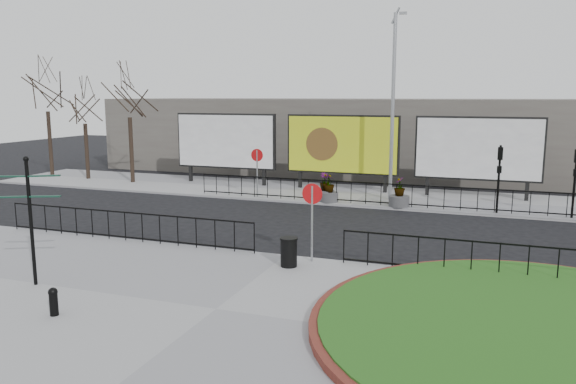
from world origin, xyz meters
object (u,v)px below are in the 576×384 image
at_px(billboard_mid, 342,145).
at_px(lamp_post, 393,104).
at_px(planter_c, 399,196).
at_px(planter_a, 324,191).
at_px(fingerpost_sign, 30,208).
at_px(bollard, 53,300).
at_px(litter_bin, 289,252).
at_px(planter_b, 329,192).

distance_m(billboard_mid, lamp_post, 4.23).
bearing_deg(planter_c, lamp_post, 113.41).
relative_size(billboard_mid, planter_c, 4.47).
bearing_deg(planter_a, planter_c, -3.30).
bearing_deg(planter_a, lamp_post, 24.76).
distance_m(fingerpost_sign, bollard, 3.15).
bearing_deg(litter_bin, planter_c, 80.84).
distance_m(fingerpost_sign, planter_b, 15.19).
distance_m(lamp_post, planter_c, 4.58).
bearing_deg(lamp_post, planter_c, -66.59).
bearing_deg(billboard_mid, planter_b, -85.20).
height_order(billboard_mid, fingerpost_sign, billboard_mid).
bearing_deg(fingerpost_sign, planter_a, 52.53).
xyz_separation_m(billboard_mid, litter_bin, (2.00, -14.11, -2.03)).
relative_size(billboard_mid, bollard, 9.05).
height_order(fingerpost_sign, planter_c, fingerpost_sign).
bearing_deg(litter_bin, fingerpost_sign, -146.72).
bearing_deg(fingerpost_sign, planter_c, 39.75).
bearing_deg(lamp_post, litter_bin, -94.74).
bearing_deg(bollard, lamp_post, 74.41).
xyz_separation_m(bollard, planter_c, (5.62, 16.06, 0.10)).
xyz_separation_m(billboard_mid, planter_c, (3.70, -3.57, -2.01)).
relative_size(fingerpost_sign, litter_bin, 3.95).
xyz_separation_m(litter_bin, planter_a, (-2.00, 10.76, 0.01)).
bearing_deg(litter_bin, billboard_mid, 98.07).
height_order(billboard_mid, lamp_post, lamp_post).
bearing_deg(fingerpost_sign, planter_b, 51.22).
height_order(billboard_mid, planter_a, billboard_mid).
height_order(planter_b, planter_c, planter_c).
bearing_deg(bollard, litter_bin, 54.62).
relative_size(billboard_mid, planter_b, 4.50).
bearing_deg(bollard, planter_c, 70.72).
xyz_separation_m(lamp_post, planter_a, (-3.01, -1.39, -4.25)).
height_order(fingerpost_sign, planter_a, fingerpost_sign).
relative_size(fingerpost_sign, planter_a, 2.56).
xyz_separation_m(litter_bin, planter_b, (-1.70, 10.54, 0.05)).
bearing_deg(fingerpost_sign, lamp_post, 44.21).
relative_size(planter_b, planter_c, 0.99).
height_order(lamp_post, litter_bin, lamp_post).
height_order(bollard, planter_b, planter_b).
height_order(planter_a, planter_b, planter_a).
distance_m(litter_bin, planter_c, 10.68).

